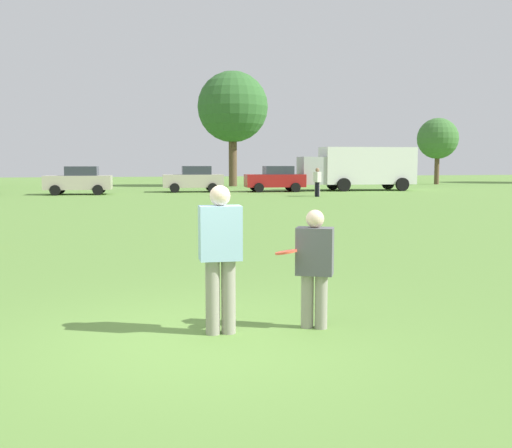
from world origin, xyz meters
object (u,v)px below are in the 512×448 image
player_defender (315,263)px  frisbee (286,252)px  player_thrower (220,251)px  parked_car_mid_right (79,180)px  parked_car_far_right (275,179)px  box_truck (359,167)px  bystander_sideline_watcher (317,180)px  parked_car_near_right (194,179)px  bystander_far_jogger (317,180)px

player_defender → frisbee: 0.43m
player_defender → frisbee: size_ratio=5.42×
player_thrower → parked_car_mid_right: size_ratio=0.42×
player_defender → parked_car_far_right: 35.27m
box_truck → bystander_sideline_watcher: bearing=-131.6°
player_thrower → parked_car_mid_right: 33.46m
player_thrower → parked_car_near_right: bearing=83.5°
bystander_sideline_watcher → frisbee: bearing=-109.5°
parked_car_far_right → box_truck: 6.56m
parked_car_far_right → bystander_far_jogger: size_ratio=2.47×
player_thrower → box_truck: (16.22, 34.58, 0.74)m
box_truck → frisbee: bearing=-114.0°
player_defender → parked_car_far_right: (8.54, 34.22, 0.09)m
parked_car_near_right → player_thrower: bearing=-96.5°
player_defender → bystander_sideline_watcher: 30.34m
player_defender → parked_car_near_right: 35.14m
parked_car_near_right → bystander_far_jogger: bearing=-48.8°
parked_car_far_right → bystander_far_jogger: (0.84, -6.73, 0.06)m
bystander_sideline_watcher → parked_car_near_right: bearing=138.0°
player_thrower → player_defender: size_ratio=1.21×
parked_car_mid_right → box_truck: 19.93m
player_defender → parked_car_mid_right: (-4.84, 33.27, 0.09)m
player_thrower → frisbee: size_ratio=6.55×
player_defender → bystander_far_jogger: size_ratio=0.85×
box_truck → parked_car_near_right: bearing=178.0°
box_truck → bystander_far_jogger: size_ratio=4.95×
parked_car_mid_right → parked_car_near_right: size_ratio=1.00×
player_thrower → parked_car_far_right: bearing=74.1°
player_thrower → parked_car_near_right: parked_car_near_right is taller
parked_car_mid_right → player_defender: bearing=-81.7°
player_thrower → parked_car_mid_right: (-3.65, 33.26, -0.09)m
parked_car_mid_right → player_thrower: bearing=-83.7°
parked_car_mid_right → bystander_sideline_watcher: parked_car_mid_right is taller
parked_car_mid_right → box_truck: bearing=3.8°
player_defender → bystander_far_jogger: (9.38, 27.50, 0.16)m
parked_car_near_right → player_defender: bearing=-94.6°
player_defender → bystander_far_jogger: bearing=71.2°
box_truck → bystander_sideline_watcher: box_truck is taller
bystander_far_jogger → parked_car_mid_right: bearing=157.9°
parked_car_mid_right → parked_car_far_right: same height
box_truck → bystander_far_jogger: bearing=-128.5°
parked_car_near_right → box_truck: bearing=-2.0°
parked_car_near_right → bystander_far_jogger: 10.00m
bystander_sideline_watcher → bystander_far_jogger: bearing=-109.1°
parked_car_far_right → bystander_sideline_watcher: bearing=-77.1°
player_thrower → box_truck: box_truck is taller
parked_car_near_right → bystander_far_jogger: parked_car_near_right is taller
parked_car_far_right → bystander_sideline_watcher: parked_car_far_right is taller
player_defender → bystander_sideline_watcher: bystander_sideline_watcher is taller
player_defender → parked_car_near_right: (2.80, 35.03, 0.09)m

